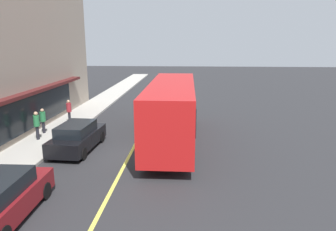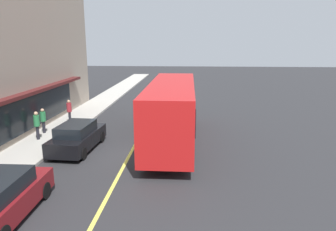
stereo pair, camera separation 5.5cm
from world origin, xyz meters
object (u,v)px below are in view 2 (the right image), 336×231
object	(u,v)px
car_maroon	(0,199)
pedestrian_mid_block	(37,123)
bus	(172,109)
pedestrian_by_curb	(43,118)
pedestrian_near_storefront	(69,109)
car_black	(77,137)

from	to	relation	value
car_maroon	pedestrian_mid_block	distance (m)	8.60
bus	pedestrian_mid_block	size ratio (longest dim) A/B	6.63
bus	car_maroon	size ratio (longest dim) A/B	2.57
bus	pedestrian_by_curb	world-z (taller)	bus
pedestrian_near_storefront	pedestrian_mid_block	size ratio (longest dim) A/B	0.97
bus	pedestrian_mid_block	bearing A→B (deg)	94.01
pedestrian_near_storefront	pedestrian_mid_block	world-z (taller)	pedestrian_mid_block
pedestrian_by_curb	pedestrian_mid_block	xyz separation A→B (m)	(-1.34, -0.26, 0.07)
bus	pedestrian_near_storefront	xyz separation A→B (m)	(3.44, 7.49, -0.86)
pedestrian_mid_block	pedestrian_near_storefront	bearing A→B (deg)	-5.85
pedestrian_by_curb	pedestrian_near_storefront	xyz separation A→B (m)	(2.66, -0.67, 0.04)
car_black	pedestrian_mid_block	distance (m)	3.15
pedestrian_by_curb	car_maroon	bearing A→B (deg)	-162.71
car_maroon	car_black	xyz separation A→B (m)	(6.90, -0.16, 0.00)
bus	car_black	distance (m)	5.50
car_maroon	pedestrian_near_storefront	distance (m)	12.38
bus	pedestrian_mid_block	world-z (taller)	bus
pedestrian_near_storefront	pedestrian_by_curb	bearing A→B (deg)	165.88
car_black	pedestrian_by_curb	bearing A→B (deg)	50.17
car_black	pedestrian_by_curb	size ratio (longest dim) A/B	2.79
bus	pedestrian_by_curb	size ratio (longest dim) A/B	7.09
car_maroon	pedestrian_by_curb	xyz separation A→B (m)	(9.50, 2.96, 0.34)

